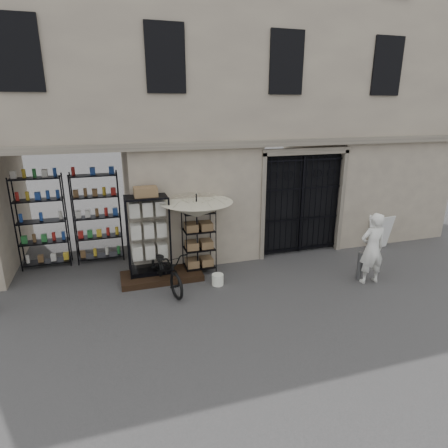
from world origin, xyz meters
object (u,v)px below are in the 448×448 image
object	(u,v)px
wire_rack	(199,241)
steel_bollard	(360,266)
display_cabinet	(149,239)
market_umbrella	(196,205)
white_bucket	(218,280)
shopkeeper	(368,282)
easel_sign	(380,231)
bicycle	(167,288)

from	to	relation	value
wire_rack	steel_bollard	size ratio (longest dim) A/B	2.39
display_cabinet	market_umbrella	xyz separation A→B (m)	(1.19, -0.16, 0.81)
white_bucket	shopkeeper	world-z (taller)	white_bucket
wire_rack	shopkeeper	xyz separation A→B (m)	(3.86, -1.84, -0.85)
wire_rack	easel_sign	world-z (taller)	wire_rack
bicycle	steel_bollard	distance (m)	4.79
display_cabinet	white_bucket	size ratio (longest dim) A/B	7.50
market_umbrella	white_bucket	bearing A→B (deg)	-67.04
easel_sign	white_bucket	bearing A→B (deg)	-177.11
display_cabinet	bicycle	world-z (taller)	display_cabinet
display_cabinet	market_umbrella	distance (m)	1.45
market_umbrella	bicycle	xyz separation A→B (m)	(-0.89, -0.54, -1.84)
steel_bollard	white_bucket	bearing A→B (deg)	167.56
steel_bollard	market_umbrella	bearing A→B (deg)	158.24
display_cabinet	bicycle	bearing A→B (deg)	-59.42
white_bucket	shopkeeper	bearing A→B (deg)	-14.84
display_cabinet	easel_sign	xyz separation A→B (m)	(6.97, 0.06, -0.50)
display_cabinet	market_umbrella	bearing A→B (deg)	-0.54
wire_rack	bicycle	xyz separation A→B (m)	(-0.96, -0.68, -0.85)
wire_rack	white_bucket	bearing A→B (deg)	-54.66
steel_bollard	wire_rack	bearing A→B (deg)	156.02
easel_sign	market_umbrella	bearing A→B (deg)	175.04
steel_bollard	bicycle	bearing A→B (deg)	168.26
wire_rack	easel_sign	bearing A→B (deg)	20.87
display_cabinet	shopkeeper	xyz separation A→B (m)	(5.12, -1.86, -1.03)
easel_sign	display_cabinet	bearing A→B (deg)	173.36
bicycle	display_cabinet	bearing A→B (deg)	100.44
market_umbrella	shopkeeper	world-z (taller)	market_umbrella
bicycle	market_umbrella	bearing A→B (deg)	18.16
white_bucket	market_umbrella	bearing A→B (deg)	112.96
display_cabinet	steel_bollard	distance (m)	5.29
wire_rack	steel_bollard	xyz separation A→B (m)	(3.71, -1.65, -0.49)
shopkeeper	easel_sign	distance (m)	2.71
wire_rack	easel_sign	size ratio (longest dim) A/B	1.67
bicycle	shopkeeper	distance (m)	4.96
steel_bollard	easel_sign	size ratio (longest dim) A/B	0.70
wire_rack	shopkeeper	size ratio (longest dim) A/B	0.98
market_umbrella	steel_bollard	size ratio (longest dim) A/B	3.52
display_cabinet	steel_bollard	world-z (taller)	display_cabinet
wire_rack	shopkeeper	world-z (taller)	wire_rack
wire_rack	bicycle	bearing A→B (deg)	-124.79
display_cabinet	bicycle	xyz separation A→B (m)	(0.30, -0.70, -1.03)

